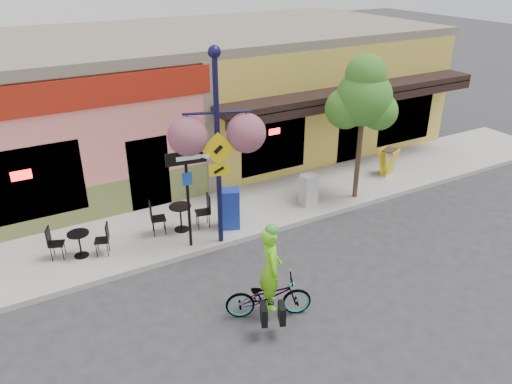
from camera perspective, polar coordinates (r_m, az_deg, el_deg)
ground at (r=13.67m, az=5.11°, el=-5.09°), size 90.00×90.00×0.00m
sidewalk at (r=15.10m, az=0.85°, el=-1.48°), size 24.00×3.00×0.15m
curb at (r=14.02m, az=3.85°, el=-3.83°), size 24.00×0.12×0.15m
building at (r=18.98m, az=-7.68°, el=11.08°), size 18.20×8.20×4.50m
bicycle at (r=10.67m, az=1.44°, el=-11.84°), size 1.91×1.30×0.95m
cyclist_rider at (r=10.43m, az=1.70°, el=-9.83°), size 0.67×0.79×1.84m
lamp_post at (r=12.07m, az=-4.38°, el=4.65°), size 1.72×1.16×5.01m
one_way_sign at (r=12.43m, az=-7.76°, el=-0.90°), size 1.02×0.35×2.61m
cafe_set_left at (r=13.05m, az=-19.55°, el=-5.31°), size 1.58×1.17×0.85m
cafe_set_right at (r=13.55m, az=-8.62°, el=-2.54°), size 1.73×1.12×0.96m
newspaper_box_blue at (r=13.54m, az=-2.98°, el=-1.89°), size 0.64×0.61×1.12m
newspaper_box_grey at (r=14.89m, az=6.03°, el=0.28°), size 0.45×0.41×0.94m
street_tree at (r=14.94m, az=11.91°, el=7.12°), size 2.20×2.20×4.40m
sandwich_board at (r=17.34m, az=15.33°, el=3.22°), size 0.66×0.58×0.91m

